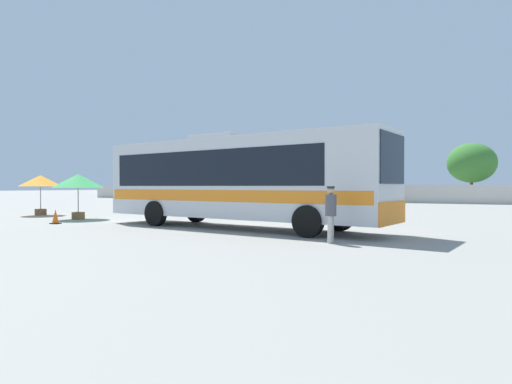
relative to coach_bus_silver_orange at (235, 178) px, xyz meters
name	(u,v)px	position (x,y,z in m)	size (l,w,h in m)	color
ground_plane	(307,213)	(-1.09, 10.68, -1.98)	(300.00, 300.00, 0.00)	gray
perimeter_wall	(377,194)	(-1.09, 30.37, -1.09)	(80.00, 0.30, 1.80)	beige
coach_bus_silver_orange	(235,178)	(0.00, 0.00, 0.00)	(12.41, 4.04, 3.72)	silver
attendant_by_bus_door	(331,211)	(4.79, -2.67, -1.05)	(0.35, 0.35, 1.64)	#B7B2A8
vendor_umbrella_near_gate_orange	(40,181)	(-13.60, 1.32, -0.07)	(2.27, 2.27, 2.27)	gray
vendor_umbrella_secondary_green	(78,182)	(-9.19, 0.22, -0.10)	(2.47, 2.47, 2.25)	gray
parked_car_leftmost_red	(257,194)	(-12.63, 25.89, -1.21)	(4.29, 2.29, 1.47)	red
parked_car_second_maroon	(307,195)	(-7.14, 26.28, -1.23)	(4.48, 2.15, 1.42)	maroon
parked_car_third_maroon	(360,196)	(-1.64, 25.57, -1.23)	(4.28, 2.22, 1.40)	maroon
utility_pole_near	(328,163)	(-6.99, 32.34, 2.23)	(1.80, 0.34, 8.06)	#4C3823
utility_pole_far	(376,168)	(-1.99, 33.69, 1.72)	(1.80, 0.27, 7.06)	#4C3823
roadside_tree_left	(283,159)	(-13.71, 34.83, 3.06)	(4.68, 4.68, 7.05)	brown
roadside_tree_midleft	(348,162)	(-5.44, 34.66, 2.47)	(4.95, 4.95, 6.56)	brown
roadside_tree_midright	(472,163)	(7.38, 36.16, 2.11)	(4.87, 4.87, 6.18)	brown
traffic_cone_on_apron	(55,217)	(-7.90, -2.06, -1.68)	(0.36, 0.36, 0.64)	black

